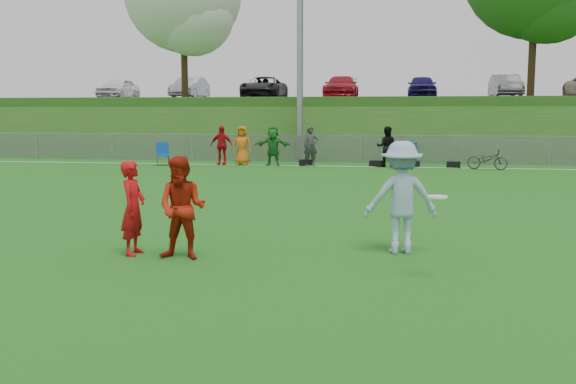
% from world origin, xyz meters
% --- Properties ---
extents(ground, '(120.00, 120.00, 0.00)m').
position_xyz_m(ground, '(0.00, 0.00, 0.00)').
color(ground, '#205C13').
rests_on(ground, ground).
extents(sideline_far, '(60.00, 0.10, 0.01)m').
position_xyz_m(sideline_far, '(0.00, 18.00, 0.01)').
color(sideline_far, white).
rests_on(sideline_far, ground).
extents(fence, '(58.00, 0.06, 1.30)m').
position_xyz_m(fence, '(0.00, 20.00, 0.65)').
color(fence, gray).
rests_on(fence, ground).
extents(light_pole, '(1.20, 0.40, 12.15)m').
position_xyz_m(light_pole, '(-3.00, 20.80, 6.71)').
color(light_pole, gray).
rests_on(light_pole, ground).
extents(berm, '(120.00, 18.00, 3.00)m').
position_xyz_m(berm, '(0.00, 31.00, 1.50)').
color(berm, '#1E5317').
rests_on(berm, ground).
extents(parking_lot, '(120.00, 12.00, 0.10)m').
position_xyz_m(parking_lot, '(0.00, 33.00, 3.05)').
color(parking_lot, black).
rests_on(parking_lot, berm).
extents(car_row, '(32.04, 5.18, 1.44)m').
position_xyz_m(car_row, '(-1.17, 32.00, 3.82)').
color(car_row, white).
rests_on(car_row, parking_lot).
extents(spectator_row, '(8.04, 0.64, 1.69)m').
position_xyz_m(spectator_row, '(-3.17, 18.00, 0.85)').
color(spectator_row, red).
rests_on(spectator_row, ground).
extents(gear_bags, '(6.77, 0.50, 0.26)m').
position_xyz_m(gear_bags, '(1.08, 18.10, 0.13)').
color(gear_bags, black).
rests_on(gear_bags, ground).
extents(player_red_left, '(0.38, 0.57, 1.55)m').
position_xyz_m(player_red_left, '(-2.76, 0.65, 0.77)').
color(player_red_left, '#B80C11').
rests_on(player_red_left, ground).
extents(player_red_center, '(0.82, 0.66, 1.64)m').
position_xyz_m(player_red_center, '(-1.86, 0.47, 0.82)').
color(player_red_center, '#A81B0B').
rests_on(player_red_center, ground).
extents(player_blue, '(1.32, 0.94, 1.86)m').
position_xyz_m(player_blue, '(1.55, 1.50, 0.93)').
color(player_blue, '#93AECC').
rests_on(player_blue, ground).
extents(frisbee, '(0.28, 0.28, 0.03)m').
position_xyz_m(frisbee, '(2.02, -0.19, 1.17)').
color(frisbee, white).
rests_on(frisbee, ground).
extents(recycling_bin, '(0.89, 0.89, 1.00)m').
position_xyz_m(recycling_bin, '(2.04, 19.00, 0.50)').
color(recycling_bin, '#103AB0').
rests_on(recycling_bin, ground).
extents(camp_chair, '(0.72, 0.72, 0.99)m').
position_xyz_m(camp_chair, '(-8.45, 17.22, 0.29)').
color(camp_chair, '#0F46A6').
rests_on(camp_chair, ground).
extents(bicycle, '(1.66, 0.96, 0.83)m').
position_xyz_m(bicycle, '(5.10, 17.44, 0.41)').
color(bicycle, '#2B2B2D').
rests_on(bicycle, ground).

